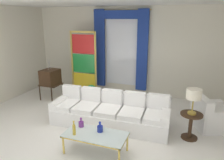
% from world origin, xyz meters
% --- Properties ---
extents(ground_plane, '(16.00, 16.00, 0.00)m').
position_xyz_m(ground_plane, '(0.00, 0.00, 0.00)').
color(ground_plane, white).
extents(wall_rear, '(8.00, 0.12, 3.00)m').
position_xyz_m(wall_rear, '(0.00, 3.06, 1.50)').
color(wall_rear, silver).
rests_on(wall_rear, ground).
extents(curtained_window, '(2.00, 0.17, 2.70)m').
position_xyz_m(curtained_window, '(-0.38, 2.89, 1.74)').
color(curtained_window, white).
rests_on(curtained_window, ground).
extents(couch_white_long, '(2.96, 1.05, 0.86)m').
position_xyz_m(couch_white_long, '(0.15, 0.53, 0.31)').
color(couch_white_long, white).
rests_on(couch_white_long, ground).
extents(coffee_table, '(1.24, 0.61, 0.41)m').
position_xyz_m(coffee_table, '(0.29, -0.72, 0.37)').
color(coffee_table, silver).
rests_on(coffee_table, ground).
extents(bottle_blue_decanter, '(0.11, 0.11, 0.21)m').
position_xyz_m(bottle_blue_decanter, '(-0.11, -0.55, 0.48)').
color(bottle_blue_decanter, '#753384').
rests_on(bottle_blue_decanter, coffee_table).
extents(bottle_crystal_tall, '(0.06, 0.06, 0.30)m').
position_xyz_m(bottle_crystal_tall, '(-0.08, -0.89, 0.53)').
color(bottle_crystal_tall, gold).
rests_on(bottle_crystal_tall, coffee_table).
extents(bottle_amber_squat, '(0.12, 0.12, 0.22)m').
position_xyz_m(bottle_amber_squat, '(0.35, -0.61, 0.49)').
color(bottle_amber_squat, navy).
rests_on(bottle_amber_squat, coffee_table).
extents(vintage_tv, '(0.62, 0.63, 1.35)m').
position_xyz_m(vintage_tv, '(-2.34, 1.51, 0.73)').
color(vintage_tv, '#382314').
rests_on(vintage_tv, ground).
extents(armchair_white, '(1.07, 1.05, 0.80)m').
position_xyz_m(armchair_white, '(2.51, 1.18, 0.29)').
color(armchair_white, white).
rests_on(armchair_white, ground).
extents(stained_glass_divider, '(0.95, 0.05, 2.20)m').
position_xyz_m(stained_glass_divider, '(-1.52, 2.32, 1.06)').
color(stained_glass_divider, gold).
rests_on(stained_glass_divider, ground).
extents(peacock_figurine, '(0.44, 0.60, 0.50)m').
position_xyz_m(peacock_figurine, '(-1.15, 1.98, 0.22)').
color(peacock_figurine, beige).
rests_on(peacock_figurine, ground).
extents(round_side_table, '(0.48, 0.48, 0.59)m').
position_xyz_m(round_side_table, '(2.05, 0.49, 0.36)').
color(round_side_table, '#382314').
rests_on(round_side_table, ground).
extents(table_lamp_brass, '(0.32, 0.32, 0.57)m').
position_xyz_m(table_lamp_brass, '(2.05, 0.49, 1.03)').
color(table_lamp_brass, '#B29338').
rests_on(table_lamp_brass, round_side_table).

